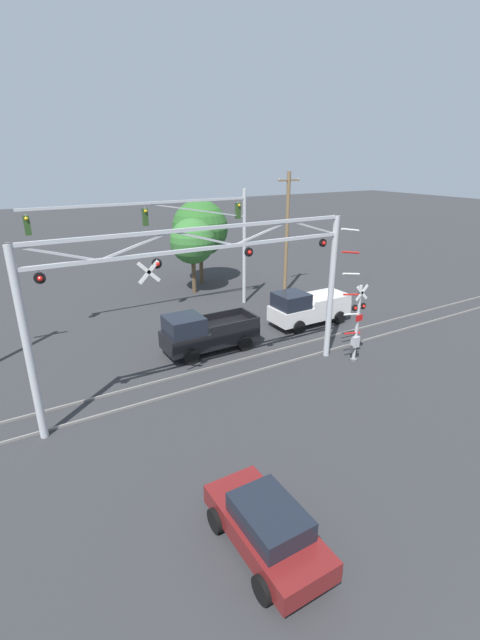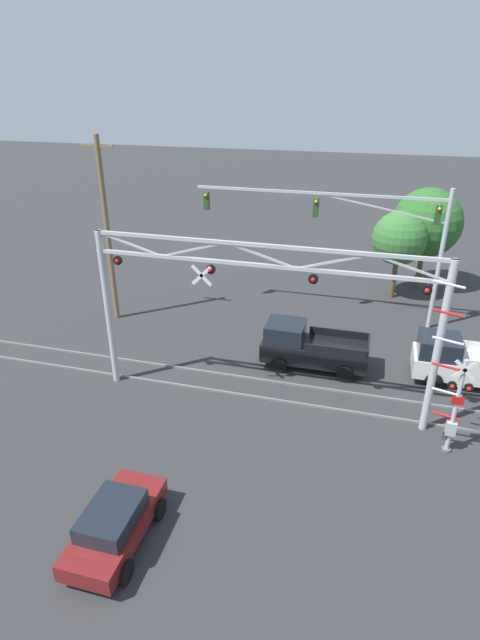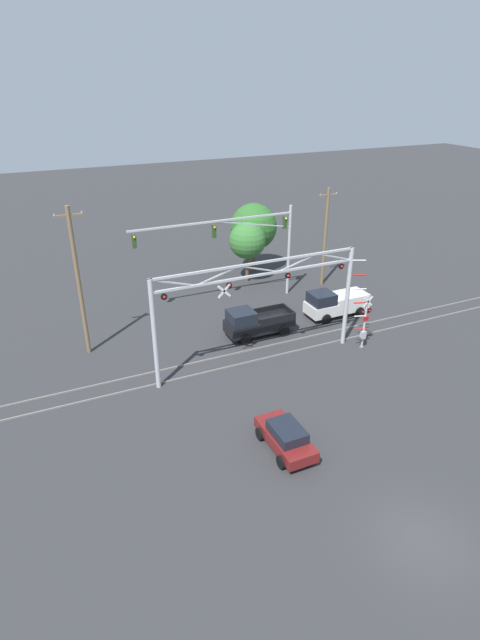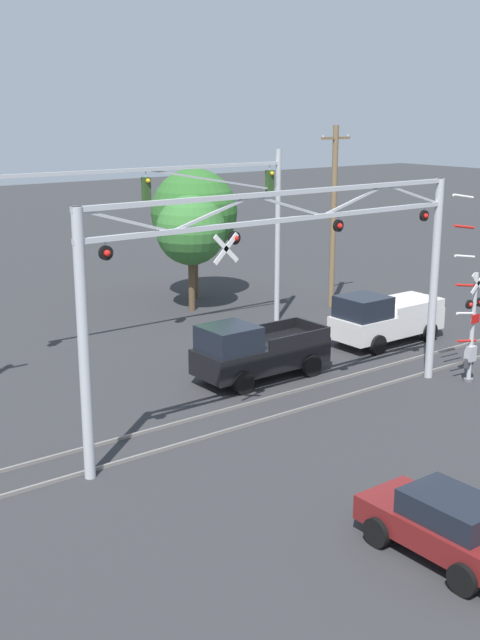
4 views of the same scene
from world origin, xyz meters
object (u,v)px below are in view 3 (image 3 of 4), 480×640
at_px(crossing_signal_mast, 363,320).
at_px(pickup_truck_following, 333,304).
at_px(sedan_waiting, 286,437).
at_px(utility_pole_right, 325,237).
at_px(background_tree_beyond_span, 247,241).
at_px(crossing_gantry, 259,299).
at_px(traffic_signal_span, 251,238).
at_px(utility_pole_left, 79,282).
at_px(background_tree_far_left_verge, 254,227).
at_px(pickup_truck_lead, 256,322).

height_order(crossing_signal_mast, pickup_truck_following, crossing_signal_mast).
height_order(sedan_waiting, utility_pole_right, utility_pole_right).
bearing_deg(background_tree_beyond_span, utility_pole_right, -30.86).
distance_m(crossing_gantry, traffic_signal_span, 10.51).
bearing_deg(utility_pole_left, background_tree_far_left_verge, 28.97).
relative_size(utility_pole_right, background_tree_far_left_verge, 1.32).
relative_size(crossing_gantry, background_tree_beyond_span, 2.49).
bearing_deg(crossing_gantry, traffic_signal_span, 67.29).
relative_size(pickup_truck_lead, utility_pole_left, 0.49).
distance_m(crossing_signal_mast, pickup_truck_lead, 7.74).
relative_size(crossing_signal_mast, background_tree_far_left_verge, 1.02).
bearing_deg(pickup_truck_lead, crossing_signal_mast, -39.37).
relative_size(crossing_signal_mast, pickup_truck_following, 1.34).
bearing_deg(background_tree_far_left_verge, utility_pole_left, -151.03).
bearing_deg(pickup_truck_following, traffic_signal_span, 130.16).
height_order(traffic_signal_span, sedan_waiting, traffic_signal_span).
distance_m(crossing_signal_mast, background_tree_beyond_span, 15.13).
relative_size(pickup_truck_lead, pickup_truck_following, 1.00).
distance_m(sedan_waiting, background_tree_beyond_span, 23.68).
relative_size(crossing_gantry, pickup_truck_lead, 2.76).
relative_size(traffic_signal_span, background_tree_beyond_span, 2.45).
xyz_separation_m(pickup_truck_lead, background_tree_beyond_span, (4.02, 10.06, 2.88)).
bearing_deg(utility_pole_right, pickup_truck_lead, -146.94).
height_order(sedan_waiting, background_tree_far_left_verge, background_tree_far_left_verge).
xyz_separation_m(crossing_gantry, pickup_truck_following, (8.76, 4.08, -3.67)).
bearing_deg(crossing_signal_mast, sedan_waiting, -144.71).
bearing_deg(pickup_truck_lead, traffic_signal_span, 68.16).
bearing_deg(background_tree_beyond_span, pickup_truck_lead, -111.79).
relative_size(crossing_gantry, utility_pole_right, 1.59).
bearing_deg(utility_pole_left, pickup_truck_lead, -12.29).
distance_m(pickup_truck_following, sedan_waiting, 16.71).
bearing_deg(utility_pole_left, utility_pole_right, 10.28).
relative_size(traffic_signal_span, utility_pole_left, 1.33).
bearing_deg(sedan_waiting, utility_pole_right, 52.63).
relative_size(traffic_signal_span, pickup_truck_lead, 2.70).
relative_size(pickup_truck_following, sedan_waiting, 1.30).
xyz_separation_m(pickup_truck_lead, sedan_waiting, (-4.11, -11.95, -0.28)).
bearing_deg(traffic_signal_span, pickup_truck_following, -49.84).
distance_m(traffic_signal_span, utility_pole_right, 7.66).
xyz_separation_m(traffic_signal_span, utility_pole_left, (-14.15, -3.44, -0.24)).
distance_m(sedan_waiting, utility_pole_right, 23.52).
xyz_separation_m(crossing_gantry, sedan_waiting, (-2.47, -8.29, -3.95)).
height_order(utility_pole_right, background_tree_far_left_verge, utility_pole_right).
relative_size(utility_pole_right, background_tree_beyond_span, 1.57).
xyz_separation_m(crossing_signal_mast, utility_pole_left, (-17.66, 7.41, 3.09)).
xyz_separation_m(crossing_gantry, traffic_signal_span, (4.05, 9.67, 0.82)).
relative_size(traffic_signal_span, background_tree_far_left_verge, 2.06).
bearing_deg(traffic_signal_span, sedan_waiting, -109.94).
relative_size(pickup_truck_lead, utility_pole_right, 0.58).
distance_m(crossing_signal_mast, traffic_signal_span, 11.89).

